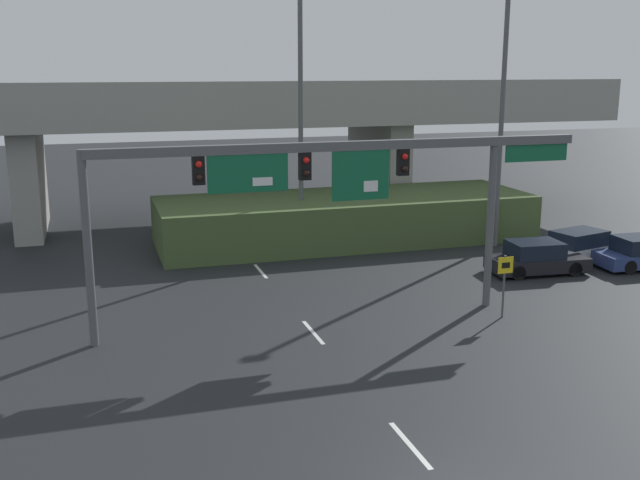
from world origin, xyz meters
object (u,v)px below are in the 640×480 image
Objects in this scene: signal_gantry at (333,176)px; highway_light_pole_far at (300,55)px; highway_light_pole_near at (502,114)px; parked_sedan_near_right at (537,259)px; parked_sedan_mid_right at (580,247)px; speed_limit_sign at (505,277)px.

signal_gantry is 0.98× the size of highway_light_pole_far.
highway_light_pole_near reaches higher than signal_gantry.
highway_light_pole_far is 4.08× the size of parked_sedan_near_right.
signal_gantry is 3.61× the size of parked_sedan_mid_right.
highway_light_pole_far reaches higher than speed_limit_sign.
speed_limit_sign is (6.05, -1.47, -3.75)m from signal_gantry.
highway_light_pole_near is at bearing 106.70° from parked_sedan_mid_right.
parked_sedan_near_right is at bearing -100.08° from highway_light_pole_near.
parked_sedan_mid_right is (13.77, 4.68, -4.61)m from signal_gantry.
highway_light_pole_far is at bearing 161.73° from highway_light_pole_near.
signal_gantry is 14.39m from highway_light_pole_near.
speed_limit_sign is at bearing -13.70° from signal_gantry.
highway_light_pole_near is 7.49m from parked_sedan_mid_right.
parked_sedan_mid_right is (3.18, 1.28, 0.01)m from parked_sedan_near_right.
highway_light_pole_far reaches higher than highway_light_pole_near.
highway_light_pole_near is (5.46, 10.00, 5.15)m from speed_limit_sign.
highway_light_pole_far is (-3.94, 13.10, 7.93)m from speed_limit_sign.
highway_light_pole_near is at bearing -18.27° from highway_light_pole_far.
speed_limit_sign is 12.50m from highway_light_pole_near.
speed_limit_sign is 9.91m from parked_sedan_mid_right.
highway_light_pole_far reaches higher than parked_sedan_near_right.
speed_limit_sign is at bearing -155.32° from parked_sedan_mid_right.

